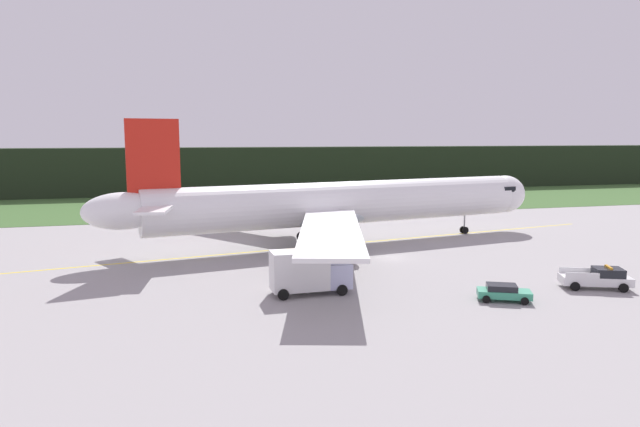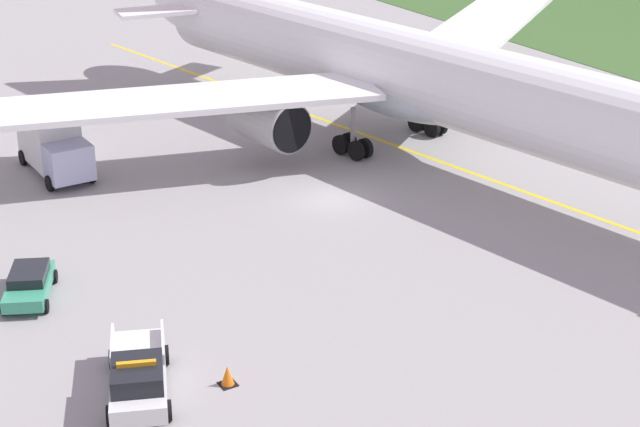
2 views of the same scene
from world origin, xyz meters
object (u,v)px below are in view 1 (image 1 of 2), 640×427
Objects in this scene: airliner at (338,204)px; staff_car at (503,292)px; catering_truck at (308,271)px; ops_pickup_truck at (598,278)px; apron_cone at (582,274)px.

airliner is 26.45m from staff_car.
airliner is at bearing 67.12° from catering_truck.
apron_cone is (0.99, 3.12, -0.51)m from ops_pickup_truck.
airliner is 12.74× the size of staff_car.
staff_car is (5.97, -25.44, -4.06)m from airliner.
ops_pickup_truck is 24.45m from catering_truck.
ops_pickup_truck is at bearing -10.60° from catering_truck.
catering_truck is at bearing 158.32° from staff_car.
apron_cone is at bearing -51.74° from airliner.
apron_cone is at bearing -3.16° from catering_truck.
airliner is at bearing 122.88° from ops_pickup_truck.
catering_truck reaches higher than staff_car.
airliner reaches higher than apron_cone.
catering_truck reaches higher than ops_pickup_truck.
airliner reaches higher than ops_pickup_truck.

